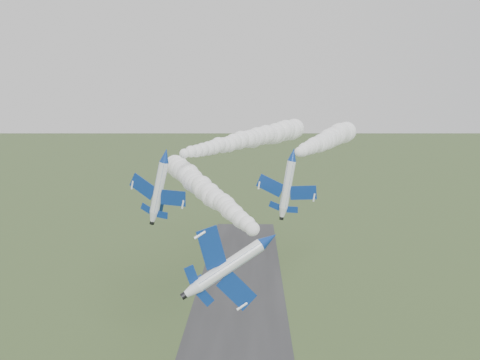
% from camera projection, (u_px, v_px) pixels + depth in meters
% --- Properties ---
extents(jet_lead, '(6.32, 12.32, 9.15)m').
position_uv_depth(jet_lead, '(269.00, 239.00, 59.87)').
color(jet_lead, white).
extents(smoke_trail_jet_lead, '(23.70, 55.11, 4.44)m').
position_uv_depth(smoke_trail_jet_lead, '(204.00, 188.00, 89.91)').
color(smoke_trail_jet_lead, white).
extents(jet_pair_left, '(11.33, 13.36, 4.22)m').
position_uv_depth(jet_pair_left, '(165.00, 155.00, 91.94)').
color(jet_pair_left, white).
extents(smoke_trail_jet_pair_left, '(34.23, 66.40, 5.77)m').
position_uv_depth(smoke_trail_jet_pair_left, '(252.00, 138.00, 126.59)').
color(smoke_trail_jet_pair_left, white).
extents(jet_pair_right, '(10.57, 12.44, 3.42)m').
position_uv_depth(jet_pair_right, '(293.00, 155.00, 90.54)').
color(jet_pair_right, white).
extents(smoke_trail_jet_pair_right, '(21.30, 54.88, 5.28)m').
position_uv_depth(smoke_trail_jet_pair_right, '(327.00, 139.00, 119.18)').
color(smoke_trail_jet_pair_right, white).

